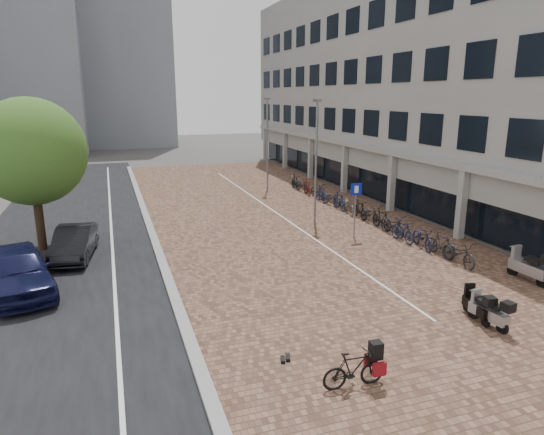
{
  "coord_description": "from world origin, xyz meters",
  "views": [
    {
      "loc": [
        -6.83,
        -13.99,
        6.72
      ],
      "look_at": [
        0.0,
        6.0,
        1.3
      ],
      "focal_mm": 31.64,
      "sensor_mm": 36.0,
      "label": 1
    }
  ],
  "objects": [
    {
      "name": "plaza_brick",
      "position": [
        2.0,
        12.0,
        0.01
      ],
      "size": [
        14.5,
        42.0,
        0.04
      ],
      "primitive_type": "cube",
      "color": "brown",
      "rests_on": "ground"
    },
    {
      "name": "scooter_mid",
      "position": [
        3.5,
        -3.22,
        0.5
      ],
      "size": [
        0.73,
        1.53,
        1.01
      ],
      "primitive_type": null,
      "rotation": [
        0.0,
        0.0,
        -0.19
      ],
      "color": "black",
      "rests_on": "ground"
    },
    {
      "name": "scooter_back",
      "position": [
        7.5,
        -1.33,
        0.63
      ],
      "size": [
        0.65,
        1.85,
        1.25
      ],
      "primitive_type": null,
      "rotation": [
        0.0,
        0.0,
        0.04
      ],
      "color": "#97979B",
      "rests_on": "ground"
    },
    {
      "name": "parking_line",
      "position": [
        2.2,
        12.0,
        0.04
      ],
      "size": [
        0.1,
        30.0,
        0.0
      ],
      "primitive_type": "cube",
      "color": "white",
      "rests_on": "plaza_brick"
    },
    {
      "name": "shoes",
      "position": [
        -2.9,
        -3.58,
        0.05
      ],
      "size": [
        0.48,
        0.44,
        0.1
      ],
      "primitive_type": null,
      "rotation": [
        0.0,
        0.0,
        -0.3
      ],
      "color": "black",
      "rests_on": "ground"
    },
    {
      "name": "car_navy",
      "position": [
        -10.1,
        3.63,
        0.82
      ],
      "size": [
        3.06,
        5.16,
        1.65
      ],
      "primitive_type": "imported",
      "rotation": [
        0.0,
        0.0,
        0.25
      ],
      "color": "#0E1134",
      "rests_on": "ground"
    },
    {
      "name": "parking_sign",
      "position": [
        4.11,
        5.74,
        1.83
      ],
      "size": [
        0.56,
        0.1,
        2.68
      ],
      "rotation": [
        0.0,
        0.0,
        -0.04
      ],
      "color": "slate",
      "rests_on": "ground"
    },
    {
      "name": "scooter_front",
      "position": [
        3.5,
        -3.7,
        0.51
      ],
      "size": [
        0.63,
        1.54,
        1.03
      ],
      "primitive_type": null,
      "rotation": [
        0.0,
        0.0,
        0.11
      ],
      "color": "gray",
      "rests_on": "ground"
    },
    {
      "name": "street_asphalt",
      "position": [
        -9.0,
        12.0,
        0.01
      ],
      "size": [
        8.0,
        50.0,
        0.03
      ],
      "primitive_type": "cube",
      "color": "black",
      "rests_on": "ground"
    },
    {
      "name": "ground",
      "position": [
        0.0,
        0.0,
        0.0
      ],
      "size": [
        140.0,
        140.0,
        0.0
      ],
      "primitive_type": "plane",
      "color": "#474442",
      "rests_on": "ground"
    },
    {
      "name": "curb",
      "position": [
        -5.1,
        12.0,
        0.07
      ],
      "size": [
        0.35,
        42.0,
        0.14
      ],
      "primitive_type": "cube",
      "color": "gray",
      "rests_on": "ground"
    },
    {
      "name": "bike_row",
      "position": [
        6.16,
        10.2,
        0.52
      ],
      "size": [
        1.19,
        20.42,
        1.05
      ],
      "color": "black",
      "rests_on": "ground"
    },
    {
      "name": "hero_bike",
      "position": [
        -1.78,
        -5.16,
        0.49
      ],
      "size": [
        1.58,
        0.52,
        1.1
      ],
      "rotation": [
        0.0,
        0.0,
        1.52
      ],
      "color": "black",
      "rests_on": "ground"
    },
    {
      "name": "bg_towers",
      "position": [
        -14.34,
        48.94,
        13.96
      ],
      "size": [
        33.0,
        23.0,
        32.0
      ],
      "color": "gray",
      "rests_on": "ground"
    },
    {
      "name": "office_building",
      "position": [
        12.97,
        16.0,
        8.44
      ],
      "size": [
        8.4,
        40.0,
        15.0
      ],
      "color": "#9E9E98",
      "rests_on": "ground"
    },
    {
      "name": "street_tree",
      "position": [
        -9.83,
        8.79,
        4.24
      ],
      "size": [
        4.59,
        4.59,
        6.67
      ],
      "color": "#382619",
      "rests_on": "ground"
    },
    {
      "name": "lane_line",
      "position": [
        -7.0,
        12.0,
        0.02
      ],
      "size": [
        0.12,
        44.0,
        0.0
      ],
      "primitive_type": "cube",
      "color": "white",
      "rests_on": "street_asphalt"
    },
    {
      "name": "lamp_near",
      "position": [
        3.55,
        9.2,
        3.22
      ],
      "size": [
        0.12,
        0.12,
        6.44
      ],
      "primitive_type": "cylinder",
      "color": "slate",
      "rests_on": "ground"
    },
    {
      "name": "car_dark",
      "position": [
        -8.5,
        6.99,
        0.67
      ],
      "size": [
        1.91,
        4.2,
        1.34
      ],
      "primitive_type": "imported",
      "rotation": [
        0.0,
        0.0,
        -0.13
      ],
      "color": "black",
      "rests_on": "ground"
    },
    {
      "name": "lamp_far",
      "position": [
        3.95,
        18.59,
        3.23
      ],
      "size": [
        0.12,
        0.12,
        6.47
      ],
      "primitive_type": "cylinder",
      "color": "slate",
      "rests_on": "ground"
    }
  ]
}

